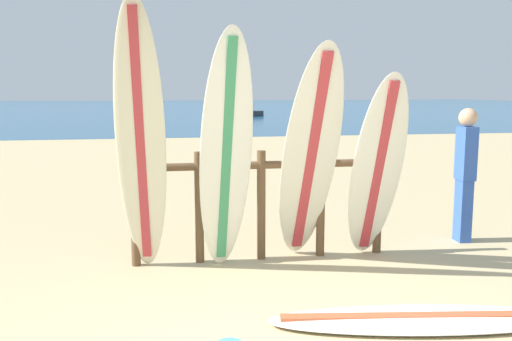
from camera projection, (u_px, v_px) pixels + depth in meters
The scene contains 9 objects.
ocean_water at pixel (161, 107), 59.61m from camera, with size 120.00×80.00×0.01m, color #1E5984.
surfboard_rack at pixel (261, 194), 5.75m from camera, with size 2.69×0.09×1.15m.
surfboard_leaning_far_left at pixel (141, 140), 5.17m from camera, with size 0.54×0.70×2.61m.
surfboard_leaning_left at pixel (226, 154), 5.19m from camera, with size 0.56×0.75×2.33m.
surfboard_leaning_center_left at pixel (310, 157), 5.46m from camera, with size 0.62×1.03×2.22m.
surfboard_leaning_center at pixel (377, 169), 5.62m from camera, with size 0.55×0.76×1.95m.
surfboard_lying_on_sand at pixel (424, 319), 4.21m from camera, with size 2.45×0.91×0.08m.
beachgoer_standing at pixel (465, 169), 6.41m from camera, with size 0.21×0.26×1.56m.
small_boat_offshore at pixel (245, 113), 37.76m from camera, with size 2.87×2.73×0.71m.
Camera 1 is at (-0.76, -2.84, 1.76)m, focal length 38.82 mm.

